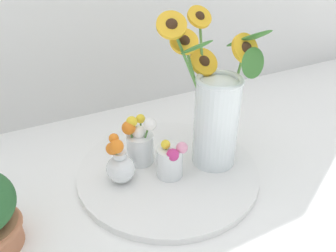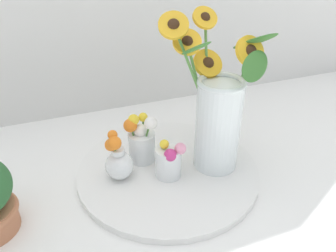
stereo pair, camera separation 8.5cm
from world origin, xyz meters
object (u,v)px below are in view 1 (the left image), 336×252
Objects in this scene: mason_jar_sunflowers at (216,111)px; vase_small_back at (140,142)px; vase_small_center at (171,160)px; serving_tray at (168,170)px; vase_bulb_right at (120,164)px.

mason_jar_sunflowers reaches higher than vase_small_back.
vase_small_back is at bearing 154.86° from mason_jar_sunflowers.
vase_small_back is (-0.05, 0.10, 0.02)m from vase_small_center.
mason_jar_sunflowers is at bearing -25.14° from vase_small_back.
mason_jar_sunflowers is at bearing -10.88° from serving_tray.
serving_tray is 4.57× the size of vase_small_center.
vase_bulb_right is (-0.13, 0.04, 0.00)m from vase_small_center.
vase_bulb_right is at bearing 173.12° from mason_jar_sunflowers.
mason_jar_sunflowers reaches higher than vase_small_center.
vase_bulb_right is at bearing 176.99° from serving_tray.
vase_small_back reaches higher than vase_bulb_right.
vase_small_back reaches higher than serving_tray.
serving_tray is at bearing 169.12° from mason_jar_sunflowers.
mason_jar_sunflowers reaches higher than vase_bulb_right.
vase_small_center reaches higher than serving_tray.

